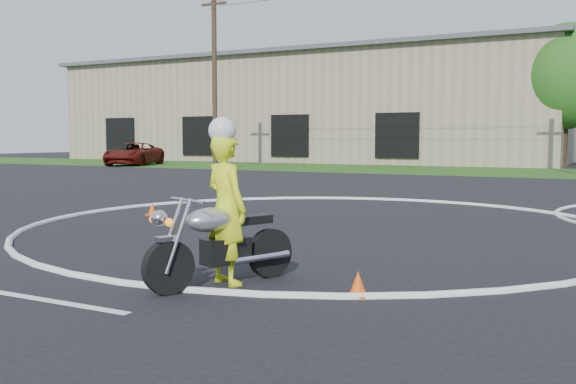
% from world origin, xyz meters
% --- Properties ---
extents(ground, '(120.00, 120.00, 0.00)m').
position_xyz_m(ground, '(0.00, 0.00, 0.00)').
color(ground, black).
rests_on(ground, ground).
extents(grass_strip, '(120.00, 10.00, 0.02)m').
position_xyz_m(grass_strip, '(0.00, 27.00, 0.01)').
color(grass_strip, '#1E4714').
rests_on(grass_strip, ground).
extents(course_markings, '(19.05, 19.05, 0.12)m').
position_xyz_m(course_markings, '(2.17, 4.35, 0.01)').
color(course_markings, silver).
rests_on(course_markings, ground).
extents(primary_motorcycle, '(1.10, 2.01, 1.12)m').
position_xyz_m(primary_motorcycle, '(1.11, -2.48, 0.54)').
color(primary_motorcycle, black).
rests_on(primary_motorcycle, ground).
extents(rider_primary_grp, '(0.81, 0.68, 2.08)m').
position_xyz_m(rider_primary_grp, '(1.12, -2.34, 1.00)').
color(rider_primary_grp, '#DAF419').
rests_on(rider_primary_grp, ground).
extents(pickup_grp, '(4.16, 6.01, 1.53)m').
position_xyz_m(pickup_grp, '(-23.72, 24.15, 0.76)').
color(pickup_grp, '#510E09').
rests_on(pickup_grp, ground).
extents(warehouse, '(41.00, 17.00, 8.30)m').
position_xyz_m(warehouse, '(-18.00, 39.99, 4.16)').
color(warehouse, tan).
rests_on(warehouse, ground).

